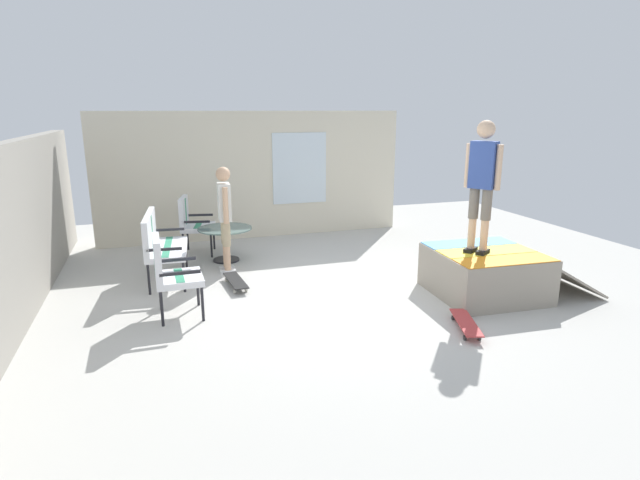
{
  "coord_description": "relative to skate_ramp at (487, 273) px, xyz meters",
  "views": [
    {
      "loc": [
        -6.15,
        2.36,
        2.49
      ],
      "look_at": [
        0.49,
        0.21,
        0.7
      ],
      "focal_mm": 28.63,
      "sensor_mm": 36.0,
      "label": 1
    }
  ],
  "objects": [
    {
      "name": "ground_plane",
      "position": [
        0.5,
        1.89,
        -0.36
      ],
      "size": [
        12.0,
        12.0,
        0.1
      ],
      "primitive_type": "cube",
      "color": "beige"
    },
    {
      "name": "back_wall_cinderblock",
      "position": [
        0.5,
        5.89,
        0.75
      ],
      "size": [
        9.0,
        0.2,
        2.12
      ],
      "color": "gray",
      "rests_on": "ground_plane"
    },
    {
      "name": "house_facade",
      "position": [
        4.3,
        2.37,
        0.92
      ],
      "size": [
        0.23,
        6.0,
        2.47
      ],
      "color": "beige",
      "rests_on": "ground_plane"
    },
    {
      "name": "skate_ramp",
      "position": [
        0.0,
        0.0,
        0.0
      ],
      "size": [
        1.44,
        2.24,
        0.63
      ],
      "color": "gray",
      "rests_on": "ground_plane"
    },
    {
      "name": "patio_bench",
      "position": [
        1.99,
        4.26,
        0.3
      ],
      "size": [
        1.29,
        0.66,
        1.02
      ],
      "color": "black",
      "rests_on": "ground_plane"
    },
    {
      "name": "patio_chair_near_house",
      "position": [
        3.35,
        3.7,
        0.3
      ],
      "size": [
        0.72,
        0.66,
        1.02
      ],
      "color": "black",
      "rests_on": "ground_plane"
    },
    {
      "name": "patio_chair_by_wall",
      "position": [
        0.53,
        4.17,
        0.3
      ],
      "size": [
        0.63,
        0.56,
        1.02
      ],
      "color": "black",
      "rests_on": "ground_plane"
    },
    {
      "name": "patio_table",
      "position": [
        2.74,
        3.2,
        0.09
      ],
      "size": [
        0.9,
        0.9,
        0.57
      ],
      "color": "black",
      "rests_on": "ground_plane"
    },
    {
      "name": "person_watching",
      "position": [
        2.14,
        3.26,
        0.65
      ],
      "size": [
        0.48,
        0.25,
        1.65
      ],
      "color": "silver",
      "rests_on": "ground_plane"
    },
    {
      "name": "person_skater",
      "position": [
        -0.04,
        0.22,
        1.33
      ],
      "size": [
        0.41,
        0.36,
        1.73
      ],
      "color": "black",
      "rests_on": "skate_ramp"
    },
    {
      "name": "skateboard_by_bench",
      "position": [
        1.38,
        3.25,
        -0.23
      ],
      "size": [
        0.81,
        0.26,
        0.1
      ],
      "color": "black",
      "rests_on": "ground_plane"
    },
    {
      "name": "skateboard_spare",
      "position": [
        -0.94,
        0.93,
        -0.23
      ],
      "size": [
        0.82,
        0.45,
        0.1
      ],
      "color": "#B23838",
      "rests_on": "ground_plane"
    }
  ]
}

